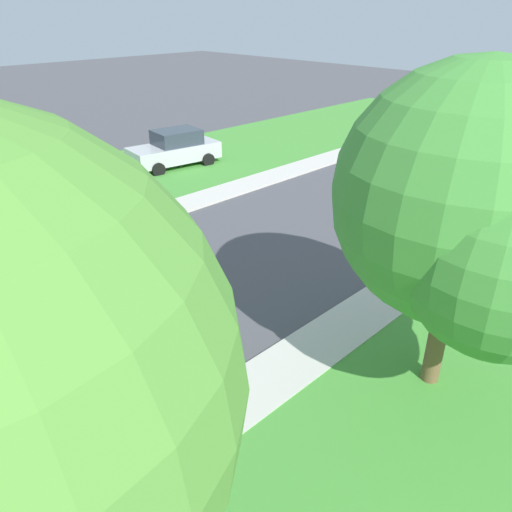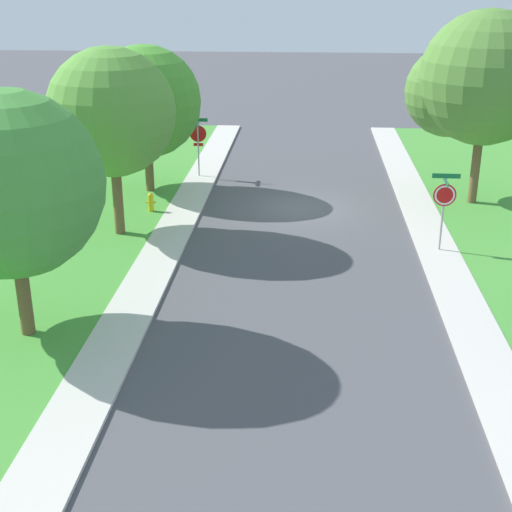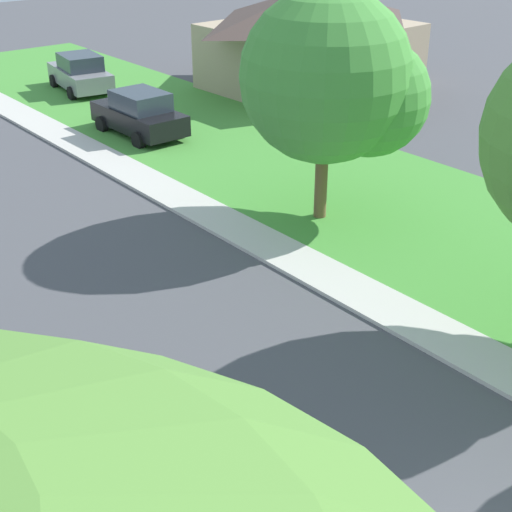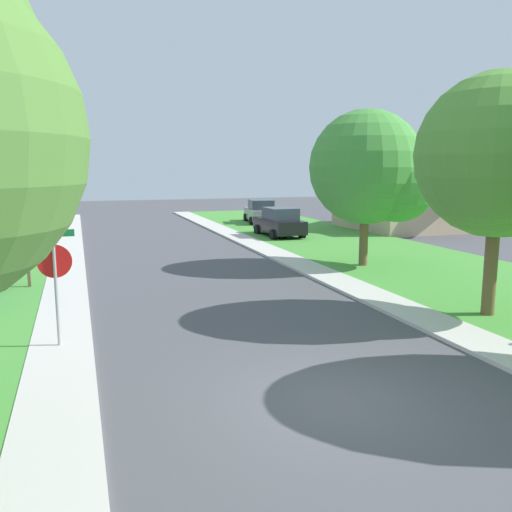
{
  "view_description": "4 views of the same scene",
  "coord_description": "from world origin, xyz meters",
  "px_view_note": "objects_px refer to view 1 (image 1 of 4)",
  "views": [
    {
      "loc": [
        10.21,
        3.19,
        7.09
      ],
      "look_at": [
        2.32,
        11.0,
        1.4
      ],
      "focal_mm": 34.61,
      "sensor_mm": 36.0,
      "label": 1
    },
    {
      "loc": [
        -0.13,
        27.8,
        8.95
      ],
      "look_at": [
        1.23,
        8.86,
        1.4
      ],
      "focal_mm": 50.39,
      "sensor_mm": 36.0,
      "label": 2
    },
    {
      "loc": [
        -6.67,
        -2.35,
        8.66
      ],
      "look_at": [
        2.35,
        8.63,
        1.4
      ],
      "focal_mm": 51.0,
      "sensor_mm": 36.0,
      "label": 3
    },
    {
      "loc": [
        -4.18,
        -8.12,
        4.17
      ],
      "look_at": [
        1.03,
        7.53,
        1.4
      ],
      "focal_mm": 37.67,
      "sensor_mm": 36.0,
      "label": 4
    }
  ],
  "objects_px": {
    "car_blue_driveway_right": "(49,188)",
    "mailbox": "(107,189)",
    "car_silver_across_road": "(175,149)",
    "tree_sidewalk_mid": "(475,211)"
  },
  "relations": [
    {
      "from": "car_silver_across_road",
      "to": "mailbox",
      "type": "bearing_deg",
      "value": -58.87
    },
    {
      "from": "car_silver_across_road",
      "to": "tree_sidewalk_mid",
      "type": "xyz_separation_m",
      "value": [
        16.51,
        -5.64,
        3.1
      ]
    },
    {
      "from": "tree_sidewalk_mid",
      "to": "mailbox",
      "type": "distance_m",
      "value": 13.53
    },
    {
      "from": "tree_sidewalk_mid",
      "to": "mailbox",
      "type": "bearing_deg",
      "value": 179.27
    },
    {
      "from": "car_silver_across_road",
      "to": "tree_sidewalk_mid",
      "type": "bearing_deg",
      "value": -18.87
    },
    {
      "from": "mailbox",
      "to": "car_silver_across_road",
      "type": "bearing_deg",
      "value": 121.13
    },
    {
      "from": "car_silver_across_road",
      "to": "tree_sidewalk_mid",
      "type": "relative_size",
      "value": 0.7
    },
    {
      "from": "mailbox",
      "to": "tree_sidewalk_mid",
      "type": "bearing_deg",
      "value": -0.73
    },
    {
      "from": "tree_sidewalk_mid",
      "to": "car_blue_driveway_right",
      "type": "bearing_deg",
      "value": -175.75
    },
    {
      "from": "car_blue_driveway_right",
      "to": "mailbox",
      "type": "xyz_separation_m",
      "value": [
        2.04,
        1.3,
        0.14
      ]
    }
  ]
}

